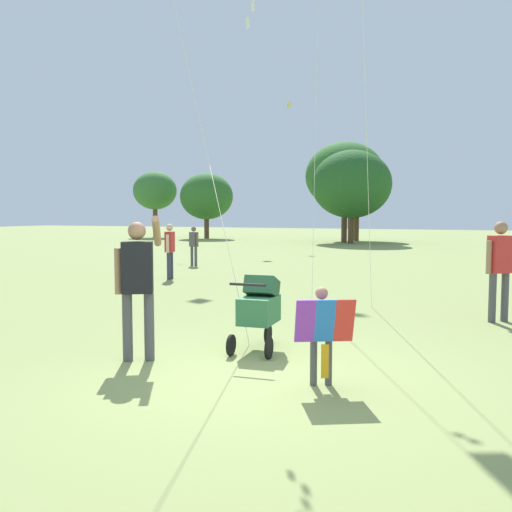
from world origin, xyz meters
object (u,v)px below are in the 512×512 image
child_with_butterfly_kite (322,327)px  person_couple_left (500,263)px  stroller (259,306)px  person_adult_flyer (138,277)px  person_kid_running (170,247)px  person_red_shirt (194,243)px

child_with_butterfly_kite → person_couple_left: 4.98m
stroller → person_couple_left: (3.02, 3.43, 0.41)m
person_adult_flyer → person_kid_running: bearing=119.2°
person_adult_flyer → person_couple_left: 6.19m
person_red_shirt → stroller: bearing=-56.6°
child_with_butterfly_kite → person_red_shirt: 14.16m
child_with_butterfly_kite → person_couple_left: bearing=68.9°
person_adult_flyer → person_red_shirt: bearing=116.2°
stroller → person_red_shirt: size_ratio=0.79×
person_red_shirt → person_couple_left: bearing=-35.2°
child_with_butterfly_kite → stroller: (-1.23, 1.20, -0.04)m
person_kid_running → person_red_shirt: bearing=109.8°
child_with_butterfly_kite → person_adult_flyer: size_ratio=0.59×
person_adult_flyer → person_red_shirt: (-5.67, 11.51, -0.24)m
child_with_butterfly_kite → person_red_shirt: (-8.10, 11.61, 0.17)m
stroller → person_kid_running: size_ratio=0.70×
child_with_butterfly_kite → person_adult_flyer: person_adult_flyer is taller
person_red_shirt → person_couple_left: size_ratio=0.80×
person_red_shirt → person_kid_running: 4.05m
person_adult_flyer → person_kid_running: (-4.30, 7.70, -0.14)m
stroller → person_kid_running: 8.60m
child_with_butterfly_kite → person_adult_flyer: 2.47m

